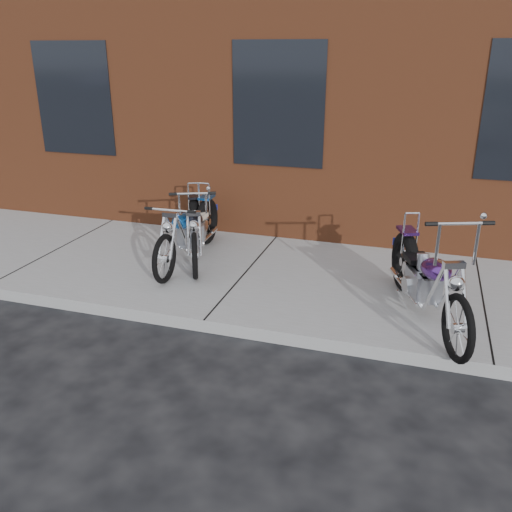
% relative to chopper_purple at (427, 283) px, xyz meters
% --- Properties ---
extents(ground, '(120.00, 120.00, 0.00)m').
position_rel_chopper_purple_xyz_m(ground, '(-2.32, -0.82, -0.57)').
color(ground, black).
rests_on(ground, ground).
extents(sidewalk, '(22.00, 3.00, 0.15)m').
position_rel_chopper_purple_xyz_m(sidewalk, '(-2.32, 0.68, -0.50)').
color(sidewalk, '#A5A5A5').
rests_on(sidewalk, ground).
extents(chopper_purple, '(0.96, 2.24, 1.32)m').
position_rel_chopper_purple_xyz_m(chopper_purple, '(0.00, 0.00, 0.00)').
color(chopper_purple, black).
rests_on(chopper_purple, sidewalk).
extents(chopper_blue, '(0.54, 2.23, 0.97)m').
position_rel_chopper_purple_xyz_m(chopper_blue, '(-3.23, 0.86, -0.02)').
color(chopper_blue, black).
rests_on(chopper_blue, sidewalk).
extents(chopper_third, '(0.96, 2.02, 1.10)m').
position_rel_chopper_purple_xyz_m(chopper_third, '(-3.21, 1.00, -0.03)').
color(chopper_third, black).
rests_on(chopper_third, sidewalk).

